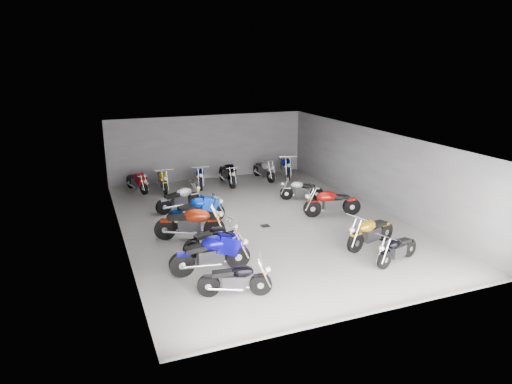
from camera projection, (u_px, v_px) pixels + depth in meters
ground at (260, 222)px, 17.23m from camera, size 14.00×14.00×0.00m
wall_back at (209, 147)px, 23.03m from camera, size 10.00×0.10×3.20m
wall_left at (120, 195)px, 15.03m from camera, size 0.10×14.00×3.20m
wall_right at (374, 169)px, 18.52m from camera, size 0.10×14.00×3.20m
ceiling at (260, 137)px, 16.32m from camera, size 10.00×14.00×0.04m
drain_grate at (265, 226)px, 16.79m from camera, size 0.32×0.32×0.01m
motorcycle_left_a at (236, 279)px, 11.77m from camera, size 1.88×0.74×0.86m
motorcycle_left_b at (211, 254)px, 13.04m from camera, size 2.38×0.48×1.05m
motorcycle_left_c at (213, 239)px, 14.37m from camera, size 1.93×0.51×0.85m
motorcycle_left_d at (191, 223)px, 15.41m from camera, size 2.31×0.97×1.05m
motorcycle_left_e at (197, 211)px, 16.75m from camera, size 2.26×0.53×1.00m
motorcycle_left_f at (180, 199)px, 18.33m from camera, size 2.01×0.80×0.91m
motorcycle_right_a at (397, 249)px, 13.67m from camera, size 1.80×0.71×0.82m
motorcycle_right_b at (370, 232)px, 14.80m from camera, size 2.13×0.77×0.96m
motorcycle_right_d at (331, 203)px, 17.68m from camera, size 2.26×0.68×1.00m
motorcycle_right_f at (301, 190)px, 19.72m from camera, size 1.78×0.89×0.83m
motorcycle_back_a at (137, 182)px, 20.95m from camera, size 0.76×1.90×0.87m
motorcycle_back_b at (163, 180)px, 21.10m from camera, size 0.43×2.12×0.93m
motorcycle_back_c at (200, 177)px, 21.74m from camera, size 0.60×2.04×0.91m
motorcycle_back_d at (227, 174)px, 22.07m from camera, size 0.43×2.22×0.98m
motorcycle_back_e at (264, 170)px, 23.00m from camera, size 0.47×2.12×0.93m
motorcycle_back_f at (286, 167)px, 23.40m from camera, size 0.79×2.26×1.01m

